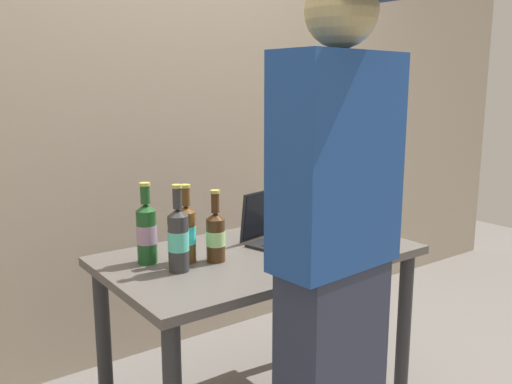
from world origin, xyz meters
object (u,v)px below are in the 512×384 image
at_px(beer_bottle_brown, 147,231).
at_px(beer_bottle_dark, 186,232).
at_px(beer_bottle_amber, 178,238).
at_px(laptop, 283,231).
at_px(person_figure, 334,261).
at_px(beer_bottle_green, 216,235).

xyz_separation_m(beer_bottle_brown, beer_bottle_dark, (0.13, -0.08, -0.00)).
bearing_deg(beer_bottle_brown, beer_bottle_amber, -71.11).
bearing_deg(laptop, beer_bottle_amber, -173.23).
xyz_separation_m(laptop, beer_bottle_brown, (-0.59, 0.09, 0.08)).
bearing_deg(person_figure, beer_bottle_brown, 108.64).
relative_size(beer_bottle_brown, beer_bottle_dark, 1.03).
bearing_deg(beer_bottle_dark, person_figure, -79.31).
xyz_separation_m(laptop, beer_bottle_green, (-0.37, -0.05, 0.06)).
relative_size(beer_bottle_dark, beer_bottle_amber, 0.94).
bearing_deg(beer_bottle_amber, beer_bottle_green, 4.48).
bearing_deg(beer_bottle_green, person_figure, -87.05).
relative_size(beer_bottle_green, person_figure, 0.16).
height_order(beer_bottle_green, beer_bottle_amber, beer_bottle_amber).
xyz_separation_m(beer_bottle_brown, beer_bottle_amber, (0.05, -0.15, 0.00)).
bearing_deg(laptop, beer_bottle_dark, 178.80).
height_order(laptop, beer_bottle_dark, beer_bottle_dark).
relative_size(beer_bottle_dark, person_figure, 0.17).
distance_m(laptop, beer_bottle_brown, 0.61).
bearing_deg(laptop, beer_bottle_brown, 171.39).
xyz_separation_m(beer_bottle_dark, beer_bottle_green, (0.10, -0.06, -0.02)).
height_order(beer_bottle_green, person_figure, person_figure).
xyz_separation_m(laptop, person_figure, (-0.34, -0.66, 0.11)).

